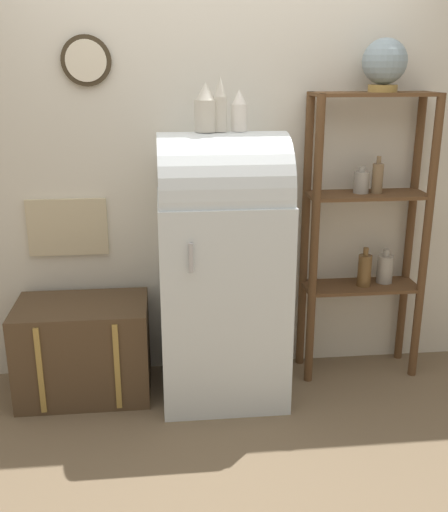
{
  "coord_description": "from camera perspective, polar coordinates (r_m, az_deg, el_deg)",
  "views": [
    {
      "loc": [
        -0.33,
        -2.97,
        1.88
      ],
      "look_at": [
        0.01,
        0.22,
        0.85
      ],
      "focal_mm": 42.0,
      "sensor_mm": 36.0,
      "label": 1
    }
  ],
  "objects": [
    {
      "name": "refrigerator",
      "position": [
        3.38,
        -0.17,
        -0.73
      ],
      "size": [
        0.7,
        0.68,
        1.54
      ],
      "color": "silver",
      "rests_on": "ground_plane"
    },
    {
      "name": "vase_right",
      "position": [
        3.24,
        1.45,
        13.57
      ],
      "size": [
        0.09,
        0.09,
        0.22
      ],
      "color": "white",
      "rests_on": "refrigerator"
    },
    {
      "name": "ground_plane",
      "position": [
        3.53,
        0.23,
        -14.33
      ],
      "size": [
        12.0,
        12.0,
        0.0
      ],
      "primitive_type": "plane",
      "color": "#7A664C"
    },
    {
      "name": "suitcase_trunk",
      "position": [
        3.64,
        -13.19,
        -8.62
      ],
      "size": [
        0.75,
        0.49,
        0.57
      ],
      "color": "brown",
      "rests_on": "ground_plane"
    },
    {
      "name": "globe",
      "position": [
        3.58,
        15.05,
        17.33
      ],
      "size": [
        0.25,
        0.25,
        0.29
      ],
      "color": "#AD8942",
      "rests_on": "shelf_unit"
    },
    {
      "name": "vase_center",
      "position": [
        3.21,
        -0.36,
        14.06
      ],
      "size": [
        0.07,
        0.07,
        0.28
      ],
      "color": "beige",
      "rests_on": "refrigerator"
    },
    {
      "name": "vase_left",
      "position": [
        3.21,
        -1.76,
        13.82
      ],
      "size": [
        0.12,
        0.12,
        0.25
      ],
      "color": "beige",
      "rests_on": "refrigerator"
    },
    {
      "name": "wall_back",
      "position": [
        3.59,
        -0.84,
        9.39
      ],
      "size": [
        7.0,
        0.09,
        2.7
      ],
      "color": "silver",
      "rests_on": "ground_plane"
    },
    {
      "name": "shelf_unit",
      "position": [
        3.69,
        13.41,
        2.9
      ],
      "size": [
        0.72,
        0.28,
        1.73
      ],
      "color": "brown",
      "rests_on": "ground_plane"
    }
  ]
}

